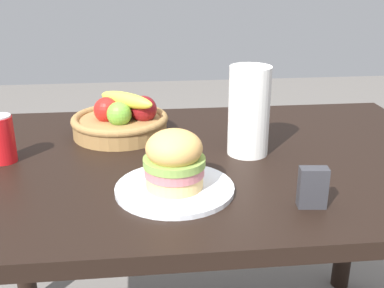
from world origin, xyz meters
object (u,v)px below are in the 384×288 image
sandwich (174,160)px  soda_can (2,139)px  fruit_basket (121,120)px  napkin_holder (313,188)px  paper_towel_roll (249,111)px  plate (175,189)px

sandwich → soda_can: sandwich is taller
sandwich → fruit_basket: size_ratio=0.48×
soda_can → napkin_holder: (0.72, -0.32, -0.02)m
paper_towel_roll → napkin_holder: bearing=-77.3°
soda_can → fruit_basket: (0.30, 0.18, -0.02)m
sandwich → napkin_holder: (0.29, -0.10, -0.03)m
fruit_basket → paper_towel_roll: 0.40m
plate → fruit_basket: fruit_basket is taller
plate → sandwich: (0.00, 0.00, 0.07)m
fruit_basket → paper_towel_roll: paper_towel_roll is taller
soda_can → paper_towel_roll: size_ratio=0.53×
sandwich → paper_towel_roll: paper_towel_roll is taller
plate → sandwich: sandwich is taller
fruit_basket → soda_can: bearing=-149.6°
paper_towel_roll → fruit_basket: bearing=151.8°
soda_can → napkin_holder: soda_can is taller
plate → paper_towel_roll: bearing=44.3°
fruit_basket → paper_towel_roll: (0.35, -0.19, 0.07)m
sandwich → napkin_holder: sandwich is taller
plate → soda_can: (-0.43, 0.22, 0.06)m
soda_can → paper_towel_roll: (0.65, -0.01, 0.06)m
soda_can → fruit_basket: bearing=30.4°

